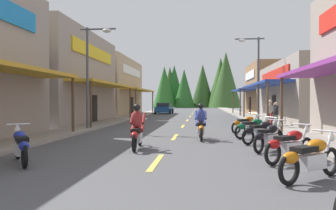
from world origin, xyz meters
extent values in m
cube|color=#4C4C4F|center=(0.00, 31.79, -0.05)|extent=(9.65, 93.57, 0.10)
cube|color=gray|center=(-5.83, 31.79, 0.06)|extent=(2.01, 93.57, 0.12)
cube|color=gray|center=(5.83, 31.79, 0.06)|extent=(2.01, 93.57, 0.12)
cube|color=#E0C64C|center=(0.00, 8.55, 0.01)|extent=(0.16, 2.40, 0.01)
cube|color=#E0C64C|center=(0.00, 14.58, 0.01)|extent=(0.16, 2.40, 0.01)
cube|color=#E0C64C|center=(0.00, 20.84, 0.01)|extent=(0.16, 2.40, 0.01)
cube|color=#E0C64C|center=(0.00, 27.12, 0.01)|extent=(0.16, 2.40, 0.01)
cube|color=#E0C64C|center=(0.00, 34.04, 0.01)|extent=(0.16, 2.40, 0.01)
cube|color=#E0C64C|center=(0.00, 40.60, 0.01)|extent=(0.16, 2.40, 0.01)
cube|color=#E0C64C|center=(0.00, 47.31, 0.01)|extent=(0.16, 2.40, 0.01)
cube|color=#E0C64C|center=(0.00, 53.73, 0.01)|extent=(0.16, 2.40, 0.01)
cube|color=#E0C64C|center=(0.00, 59.70, 0.01)|extent=(0.16, 2.40, 0.01)
cube|color=#E0C64C|center=(0.00, 65.29, 0.01)|extent=(0.16, 2.40, 0.01)
cube|color=gold|center=(-5.93, 10.96, 2.90)|extent=(1.80, 9.41, 0.16)
cylinder|color=brown|center=(-5.23, 15.46, 1.41)|extent=(0.14, 0.14, 2.82)
cube|color=gray|center=(-10.50, 23.21, 3.39)|extent=(7.33, 11.87, 6.77)
cube|color=gold|center=(-5.93, 23.21, 2.90)|extent=(1.80, 10.68, 0.16)
cylinder|color=brown|center=(-5.23, 18.07, 1.41)|extent=(0.14, 0.14, 2.82)
cylinder|color=brown|center=(-5.23, 28.35, 1.41)|extent=(0.14, 0.14, 2.82)
cube|color=yellow|center=(-6.77, 23.21, 5.28)|extent=(0.10, 8.31, 0.90)
cube|color=black|center=(-6.79, 23.21, 1.05)|extent=(0.08, 1.10, 2.10)
cube|color=tan|center=(-10.12, 36.22, 3.23)|extent=(6.57, 12.56, 6.46)
cube|color=gold|center=(-5.93, 36.22, 2.90)|extent=(1.80, 11.30, 0.16)
cylinder|color=brown|center=(-5.23, 30.77, 1.41)|extent=(0.14, 0.14, 2.82)
cylinder|color=brown|center=(-5.23, 41.68, 1.41)|extent=(0.14, 0.14, 2.82)
cube|color=white|center=(-6.77, 36.22, 5.04)|extent=(0.10, 8.79, 0.90)
cube|color=black|center=(-6.79, 36.22, 1.05)|extent=(0.08, 1.10, 2.10)
cube|color=#8C338C|center=(5.93, 12.16, 2.90)|extent=(1.80, 9.19, 0.16)
cylinder|color=brown|center=(5.23, 16.56, 1.41)|extent=(0.14, 0.14, 2.82)
cube|color=gray|center=(10.10, 25.52, 2.30)|extent=(6.54, 12.67, 4.61)
cube|color=navy|center=(5.93, 25.52, 2.90)|extent=(1.80, 11.40, 0.16)
cylinder|color=brown|center=(5.23, 20.02, 1.41)|extent=(0.14, 0.14, 2.82)
cylinder|color=brown|center=(5.23, 31.02, 1.41)|extent=(0.14, 0.14, 2.82)
cube|color=red|center=(6.77, 25.52, 3.59)|extent=(0.10, 8.87, 0.90)
cube|color=black|center=(6.79, 25.52, 1.05)|extent=(0.08, 1.10, 2.10)
cube|color=olive|center=(10.34, 37.98, 2.96)|extent=(7.00, 9.21, 5.93)
cube|color=navy|center=(5.93, 37.98, 2.90)|extent=(1.80, 8.29, 0.16)
cylinder|color=brown|center=(5.23, 34.04, 1.41)|extent=(0.14, 0.14, 2.82)
cylinder|color=brown|center=(5.23, 41.92, 1.41)|extent=(0.14, 0.14, 2.82)
cube|color=white|center=(6.77, 37.98, 4.62)|extent=(0.10, 6.44, 0.90)
cube|color=black|center=(6.79, 37.98, 1.05)|extent=(0.08, 1.10, 2.10)
cylinder|color=#474C51|center=(-5.23, 17.49, 2.91)|extent=(0.14, 0.14, 5.82)
cylinder|color=#474C51|center=(-4.60, 17.49, 5.72)|extent=(2.05, 0.10, 0.10)
ellipsoid|color=silver|center=(-4.08, 17.49, 5.62)|extent=(0.50, 0.30, 0.24)
cylinder|color=#474C51|center=(5.23, 23.19, 3.09)|extent=(0.14, 0.14, 6.18)
cylinder|color=#474C51|center=(4.60, 23.19, 6.08)|extent=(2.05, 0.10, 0.10)
ellipsoid|color=silver|center=(4.08, 23.19, 5.98)|extent=(0.50, 0.30, 0.24)
torus|color=black|center=(4.10, 7.41, 0.32)|extent=(0.56, 0.49, 0.64)
torus|color=black|center=(2.95, 6.45, 0.32)|extent=(0.56, 0.49, 0.64)
cube|color=silver|center=(3.52, 6.93, 0.40)|extent=(0.72, 0.66, 0.32)
ellipsoid|color=#BF660C|center=(3.68, 7.06, 0.72)|extent=(0.64, 0.60, 0.28)
cube|color=black|center=(3.33, 6.77, 0.68)|extent=(0.64, 0.60, 0.12)
ellipsoid|color=#BF660C|center=(2.99, 6.48, 0.55)|extent=(0.49, 0.47, 0.24)
cylinder|color=silver|center=(4.00, 7.33, 0.65)|extent=(0.32, 0.28, 0.71)
cylinder|color=silver|center=(3.91, 7.25, 1.02)|extent=(0.41, 0.49, 0.04)
sphere|color=white|center=(4.12, 7.43, 0.85)|extent=(0.16, 0.16, 0.16)
torus|color=black|center=(4.19, 9.39, 0.32)|extent=(0.55, 0.49, 0.64)
torus|color=black|center=(3.06, 8.41, 0.32)|extent=(0.55, 0.49, 0.64)
cube|color=silver|center=(3.63, 8.90, 0.40)|extent=(0.71, 0.67, 0.32)
ellipsoid|color=#A51414|center=(3.78, 9.03, 0.72)|extent=(0.63, 0.61, 0.28)
cube|color=black|center=(3.44, 8.74, 0.68)|extent=(0.64, 0.60, 0.12)
ellipsoid|color=#A51414|center=(3.10, 8.45, 0.55)|extent=(0.49, 0.47, 0.24)
cylinder|color=silver|center=(4.09, 9.31, 0.65)|extent=(0.32, 0.29, 0.71)
cylinder|color=silver|center=(4.00, 9.23, 1.02)|extent=(0.42, 0.48, 0.04)
sphere|color=white|center=(4.21, 9.41, 0.85)|extent=(0.16, 0.16, 0.16)
torus|color=black|center=(3.93, 11.49, 0.32)|extent=(0.46, 0.57, 0.64)
torus|color=black|center=(3.03, 10.30, 0.32)|extent=(0.46, 0.57, 0.64)
cube|color=silver|center=(3.48, 10.89, 0.40)|extent=(0.64, 0.73, 0.32)
ellipsoid|color=black|center=(3.60, 11.05, 0.72)|extent=(0.59, 0.64, 0.28)
cube|color=black|center=(3.33, 10.70, 0.68)|extent=(0.58, 0.65, 0.12)
ellipsoid|color=black|center=(3.06, 10.34, 0.55)|extent=(0.46, 0.50, 0.24)
cylinder|color=silver|center=(3.85, 11.39, 0.65)|extent=(0.27, 0.33, 0.71)
cylinder|color=silver|center=(3.78, 11.29, 1.02)|extent=(0.50, 0.39, 0.04)
sphere|color=white|center=(3.95, 11.52, 0.85)|extent=(0.16, 0.16, 0.16)
torus|color=black|center=(4.17, 13.16, 0.32)|extent=(0.57, 0.47, 0.64)
torus|color=black|center=(2.98, 12.25, 0.32)|extent=(0.57, 0.47, 0.64)
cube|color=silver|center=(3.57, 12.71, 0.40)|extent=(0.73, 0.65, 0.32)
ellipsoid|color=black|center=(3.73, 12.83, 0.72)|extent=(0.64, 0.59, 0.28)
cube|color=black|center=(3.37, 12.56, 0.68)|extent=(0.65, 0.59, 0.12)
ellipsoid|color=black|center=(3.02, 12.28, 0.55)|extent=(0.50, 0.46, 0.24)
cylinder|color=silver|center=(4.07, 13.09, 0.65)|extent=(0.33, 0.27, 0.71)
cylinder|color=silver|center=(3.97, 13.01, 1.02)|extent=(0.40, 0.50, 0.04)
sphere|color=white|center=(4.19, 13.18, 0.85)|extent=(0.16, 0.16, 0.16)
torus|color=black|center=(4.16, 14.90, 0.32)|extent=(0.59, 0.43, 0.64)
torus|color=black|center=(2.91, 14.08, 0.32)|extent=(0.59, 0.43, 0.64)
cube|color=silver|center=(3.54, 14.49, 0.40)|extent=(0.74, 0.62, 0.32)
ellipsoid|color=#0C5933|center=(3.70, 14.60, 0.72)|extent=(0.64, 0.57, 0.28)
cube|color=black|center=(3.33, 14.35, 0.68)|extent=(0.66, 0.56, 0.12)
ellipsoid|color=#0C5933|center=(2.95, 14.11, 0.55)|extent=(0.50, 0.44, 0.24)
cylinder|color=silver|center=(4.05, 14.83, 0.65)|extent=(0.34, 0.25, 0.71)
cylinder|color=silver|center=(3.95, 14.76, 1.02)|extent=(0.36, 0.52, 0.04)
sphere|color=white|center=(4.19, 14.92, 0.85)|extent=(0.16, 0.16, 0.16)
torus|color=black|center=(4.11, 17.18, 0.32)|extent=(0.56, 0.48, 0.64)
torus|color=black|center=(2.95, 16.23, 0.32)|extent=(0.56, 0.48, 0.64)
cube|color=silver|center=(3.53, 16.71, 0.40)|extent=(0.72, 0.66, 0.32)
ellipsoid|color=#BF660C|center=(3.68, 16.84, 0.72)|extent=(0.64, 0.60, 0.28)
cube|color=black|center=(3.33, 16.55, 0.68)|extent=(0.64, 0.60, 0.12)
ellipsoid|color=#BF660C|center=(2.98, 16.26, 0.55)|extent=(0.49, 0.46, 0.24)
cylinder|color=silver|center=(4.01, 17.10, 0.65)|extent=(0.33, 0.28, 0.71)
cylinder|color=silver|center=(3.91, 17.03, 1.02)|extent=(0.41, 0.49, 0.04)
sphere|color=white|center=(4.13, 17.20, 0.85)|extent=(0.16, 0.16, 0.16)
torus|color=black|center=(-4.03, 8.61, 0.32)|extent=(0.47, 0.57, 0.64)
torus|color=black|center=(-3.12, 7.41, 0.32)|extent=(0.47, 0.57, 0.64)
cube|color=silver|center=(-3.58, 8.01, 0.40)|extent=(0.65, 0.73, 0.32)
ellipsoid|color=navy|center=(-3.70, 8.17, 0.72)|extent=(0.59, 0.64, 0.28)
cube|color=black|center=(-3.42, 7.81, 0.68)|extent=(0.59, 0.65, 0.12)
ellipsoid|color=navy|center=(-3.15, 7.45, 0.55)|extent=(0.46, 0.50, 0.24)
cylinder|color=silver|center=(-3.95, 8.50, 0.65)|extent=(0.27, 0.33, 0.71)
cylinder|color=silver|center=(-3.88, 8.41, 1.02)|extent=(0.50, 0.40, 0.04)
sphere|color=white|center=(-4.05, 8.63, 0.85)|extent=(0.16, 0.16, 0.16)
torus|color=black|center=(-1.05, 11.63, 0.32)|extent=(0.14, 0.65, 0.64)
torus|color=black|center=(-0.95, 10.14, 0.32)|extent=(0.14, 0.65, 0.64)
cube|color=silver|center=(-1.00, 10.89, 0.40)|extent=(0.33, 0.72, 0.32)
ellipsoid|color=#A51414|center=(-1.01, 11.08, 0.72)|extent=(0.36, 0.58, 0.28)
cube|color=black|center=(-0.98, 10.64, 0.68)|extent=(0.32, 0.62, 0.12)
ellipsoid|color=#A51414|center=(-0.95, 10.19, 0.55)|extent=(0.27, 0.46, 0.24)
cylinder|color=silver|center=(-1.04, 11.50, 0.65)|extent=(0.09, 0.37, 0.71)
cylinder|color=silver|center=(-1.03, 11.38, 1.02)|extent=(0.60, 0.08, 0.04)
sphere|color=white|center=(-1.05, 11.66, 0.85)|extent=(0.16, 0.16, 0.16)
ellipsoid|color=maroon|center=(-0.99, 10.74, 1.05)|extent=(0.41, 0.41, 0.64)
sphere|color=black|center=(-0.99, 10.79, 1.45)|extent=(0.24, 0.24, 0.24)
cylinder|color=maroon|center=(-1.16, 10.89, 0.70)|extent=(0.17, 0.43, 0.24)
cylinder|color=maroon|center=(-1.22, 11.02, 1.05)|extent=(0.14, 0.51, 0.40)
cylinder|color=maroon|center=(-0.84, 10.92, 0.70)|extent=(0.17, 0.43, 0.24)
cylinder|color=maroon|center=(-0.80, 11.05, 1.05)|extent=(0.14, 0.51, 0.40)
torus|color=black|center=(1.16, 14.52, 0.32)|extent=(0.12, 0.64, 0.64)
torus|color=black|center=(1.21, 13.02, 0.32)|extent=(0.12, 0.64, 0.64)
cube|color=silver|center=(1.19, 13.77, 0.40)|extent=(0.31, 0.71, 0.32)
ellipsoid|color=#BF660C|center=(1.18, 13.97, 0.72)|extent=(0.34, 0.57, 0.28)
cube|color=black|center=(1.19, 13.52, 0.68)|extent=(0.30, 0.61, 0.12)
ellipsoid|color=#BF660C|center=(1.21, 13.07, 0.55)|extent=(0.26, 0.45, 0.24)
cylinder|color=silver|center=(1.16, 14.39, 0.65)|extent=(0.07, 0.37, 0.71)
cylinder|color=silver|center=(1.17, 14.27, 1.02)|extent=(0.60, 0.06, 0.04)
sphere|color=white|center=(1.16, 14.55, 0.85)|extent=(0.16, 0.16, 0.16)
ellipsoid|color=#333F8C|center=(1.19, 13.62, 1.05)|extent=(0.39, 0.39, 0.64)
sphere|color=black|center=(1.19, 13.67, 1.45)|extent=(0.24, 0.24, 0.24)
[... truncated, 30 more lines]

